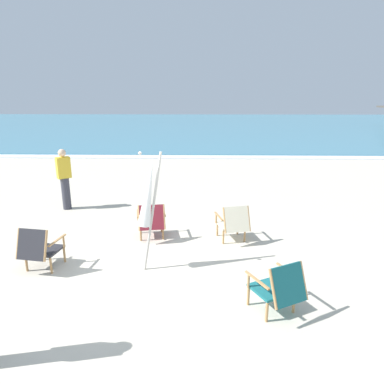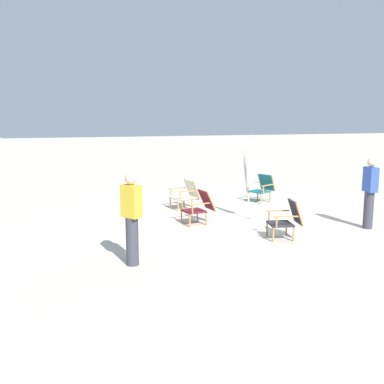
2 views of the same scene
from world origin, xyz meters
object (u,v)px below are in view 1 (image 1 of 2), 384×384
object	(u,v)px
umbrella_furled_white	(149,194)
person_near_chairs	(65,179)
beach_chair_back_left	(151,220)
beach_chair_front_right	(234,222)
beach_chair_far_center	(279,287)
beach_chair_back_right	(39,248)

from	to	relation	value
umbrella_furled_white	person_near_chairs	world-z (taller)	umbrella_furled_white
beach_chair_back_left	umbrella_furled_white	bearing A→B (deg)	-82.90
person_near_chairs	beach_chair_front_right	bearing A→B (deg)	-25.81
beach_chair_far_center	beach_chair_back_left	xyz separation A→B (m)	(-2.11, 2.58, -0.00)
beach_chair_front_right	beach_chair_far_center	bearing A→B (deg)	-81.07
beach_chair_front_right	beach_chair_far_center	world-z (taller)	beach_chair_far_center
person_near_chairs	beach_chair_back_right	bearing A→B (deg)	-76.29
beach_chair_front_right	umbrella_furled_white	world-z (taller)	umbrella_furled_white
umbrella_furled_white	beach_chair_far_center	bearing A→B (deg)	-33.52
beach_chair_far_center	beach_chair_back_right	bearing A→B (deg)	163.20
beach_chair_front_right	person_near_chairs	world-z (taller)	person_near_chairs
beach_chair_back_right	beach_chair_back_left	xyz separation A→B (m)	(1.75, 1.42, -0.01)
beach_chair_back_left	person_near_chairs	xyz separation A→B (m)	(-2.58, 1.98, 0.41)
beach_chair_back_right	beach_chair_front_right	bearing A→B (deg)	20.79
beach_chair_far_center	beach_chair_back_left	distance (m)	3.34
beach_chair_back_right	beach_chair_far_center	distance (m)	4.03
beach_chair_back_right	umbrella_furled_white	bearing A→B (deg)	3.82
beach_chair_back_left	beach_chair_back_right	bearing A→B (deg)	-140.92
beach_chair_front_right	umbrella_furled_white	size ratio (longest dim) A/B	0.39
beach_chair_front_right	beach_chair_back_left	xyz separation A→B (m)	(-1.72, 0.10, -0.00)
beach_chair_back_right	umbrella_furled_white	size ratio (longest dim) A/B	0.39
beach_chair_back_right	beach_chair_back_left	bearing A→B (deg)	39.08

